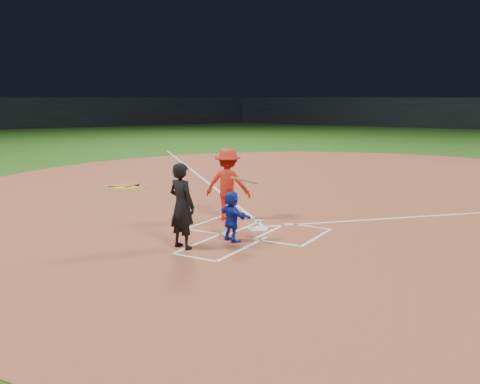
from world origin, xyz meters
The scene contains 13 objects.
ground centered at (0.00, 0.00, 0.00)m, with size 120.00×120.00×0.00m, color #1D4A12.
home_plate_dirt centered at (0.00, 6.00, 0.01)m, with size 28.00×28.00×0.01m, color brown.
stadium_wall_left centered at (-42.00, 24.00, 1.60)m, with size 1.20×60.00×3.20m, color black.
home_plate centered at (0.00, 0.00, 0.02)m, with size 0.60×0.60×0.02m, color silver.
on_deck_circle centered at (-7.27, 3.12, 0.02)m, with size 1.70×1.70×0.01m, color brown.
on_deck_logo centered at (-7.27, 3.12, 0.02)m, with size 0.80×0.80×0.00m, color yellow.
on_deck_bat_a centered at (-7.12, 3.37, 0.05)m, with size 0.06×0.06×0.84m, color brown.
on_deck_bat_b centered at (-7.47, 3.02, 0.05)m, with size 0.06×0.06×0.84m, color #A37A3B.
bat_weight_donut centered at (-7.07, 3.52, 0.05)m, with size 0.19×0.19×0.05m, color black.
catcher centered at (0.01, -1.30, 0.60)m, with size 1.09×0.35×1.17m, color #1425A6.
umpire centered at (-0.64, -2.33, 0.96)m, with size 0.69×0.45×1.90m, color black.
chalk_markings centered at (0.00, 5.29, 0.01)m, with size 28.35×17.32×0.01m.
batter_at_plate centered at (-1.25, 0.57, 0.98)m, with size 1.53×1.04×1.93m.
Camera 1 is at (6.21, -11.55, 3.32)m, focal length 40.00 mm.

